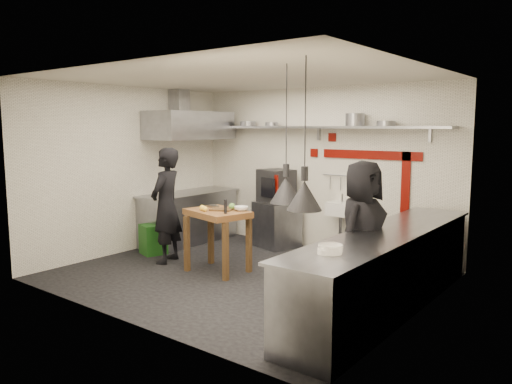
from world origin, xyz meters
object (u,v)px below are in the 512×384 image
Objects in this scene: chef_right at (362,232)px; green_bin at (153,239)px; prep_table at (218,241)px; combi_oven at (276,186)px; chef_left at (166,205)px; oven_stand at (277,224)px.

green_bin is at bearing 90.13° from chef_right.
combi_oven is at bearing 111.00° from prep_table.
green_bin is (-1.32, -1.70, -0.84)m from combi_oven.
prep_table reaches higher than green_bin.
chef_left is 3.24m from chef_right.
chef_left is at bearing -94.62° from combi_oven.
oven_stand is 1.60× the size of green_bin.
prep_table is at bearing -3.87° from green_bin.
combi_oven is 0.33× the size of chef_right.
chef_right reaches higher than prep_table.
oven_stand is 1.81m from prep_table.
chef_left is at bearing -95.34° from oven_stand.
green_bin is at bearing -170.26° from prep_table.
combi_oven is at bearing 170.01° from oven_stand.
oven_stand is 0.87× the size of prep_table.
prep_table is (0.23, -1.81, -0.63)m from combi_oven.
chef_left is (-0.76, -1.90, -0.18)m from combi_oven.
combi_oven is (-0.02, 0.01, 0.69)m from oven_stand.
chef_right reaches higher than combi_oven.
chef_right is (2.46, -1.69, 0.47)m from oven_stand.
combi_oven is at bearing 55.69° from chef_right.
chef_left reaches higher than prep_table.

